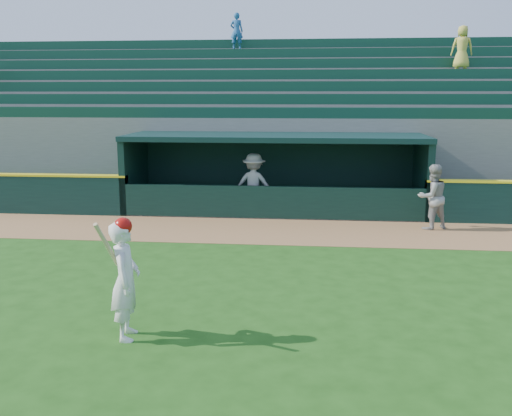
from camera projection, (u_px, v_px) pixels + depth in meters
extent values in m
plane|color=#1D4912|center=(248.00, 291.00, 10.91)|extent=(120.00, 120.00, 0.00)
cube|color=olive|center=(268.00, 231.00, 15.69)|extent=(40.00, 3.00, 0.01)
imported|color=gray|center=(432.00, 197.00, 15.77)|extent=(1.09, 0.99, 1.82)
imported|color=#A4A49E|center=(254.00, 184.00, 17.68)|extent=(1.32, 0.85, 1.92)
cube|color=slate|center=(275.00, 210.00, 18.42)|extent=(9.00, 2.60, 0.04)
cube|color=black|center=(135.00, 174.00, 18.65)|extent=(0.20, 2.60, 2.30)
cube|color=black|center=(422.00, 178.00, 17.75)|extent=(0.20, 2.60, 2.30)
cube|color=black|center=(278.00, 170.00, 19.47)|extent=(9.40, 0.20, 2.30)
cube|color=black|center=(275.00, 137.00, 17.96)|extent=(9.40, 2.80, 0.16)
cube|color=black|center=(272.00, 203.00, 17.13)|extent=(9.00, 0.16, 1.00)
cube|color=brown|center=(276.00, 199.00, 19.15)|extent=(8.40, 0.45, 0.10)
cube|color=slate|center=(279.00, 160.00, 19.92)|extent=(34.00, 0.85, 2.91)
cube|color=#0F3828|center=(279.00, 113.00, 19.49)|extent=(34.00, 0.60, 0.36)
cube|color=slate|center=(280.00, 151.00, 20.71)|extent=(34.00, 0.85, 3.36)
cube|color=#0F3828|center=(280.00, 99.00, 20.23)|extent=(34.00, 0.60, 0.36)
cube|color=slate|center=(281.00, 143.00, 21.49)|extent=(34.00, 0.85, 3.81)
cube|color=#0F3828|center=(282.00, 87.00, 20.97)|extent=(34.00, 0.60, 0.36)
cube|color=slate|center=(283.00, 135.00, 22.28)|extent=(34.00, 0.85, 4.26)
cube|color=#0F3828|center=(283.00, 75.00, 21.71)|extent=(34.00, 0.60, 0.36)
cube|color=slate|center=(284.00, 128.00, 23.06)|extent=(34.00, 0.85, 4.71)
cube|color=#0F3828|center=(284.00, 64.00, 22.45)|extent=(34.00, 0.60, 0.36)
cube|color=slate|center=(285.00, 122.00, 23.85)|extent=(34.00, 0.85, 5.16)
cube|color=#0F3828|center=(285.00, 54.00, 23.20)|extent=(34.00, 0.60, 0.36)
cube|color=slate|center=(286.00, 116.00, 24.64)|extent=(34.00, 0.85, 5.61)
cube|color=#0F3828|center=(286.00, 44.00, 23.94)|extent=(34.00, 0.60, 0.36)
cube|color=slate|center=(287.00, 115.00, 25.20)|extent=(34.50, 0.30, 5.61)
imported|color=#295E99|center=(237.00, 31.00, 23.24)|extent=(0.53, 0.35, 1.45)
imported|color=gold|center=(462.00, 47.00, 20.90)|extent=(0.81, 0.58, 1.56)
imported|color=silver|center=(125.00, 281.00, 8.64)|extent=(0.54, 0.73, 1.83)
sphere|color=#AD0E09|center=(123.00, 226.00, 8.48)|extent=(0.27, 0.27, 0.27)
cylinder|color=#D2BA87|center=(107.00, 245.00, 8.32)|extent=(0.22, 0.51, 0.76)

